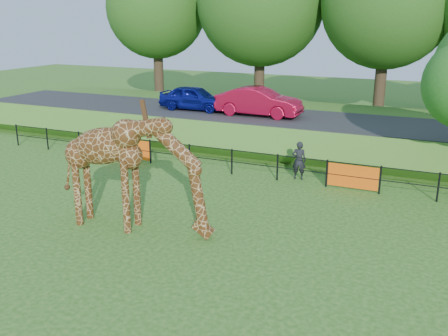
# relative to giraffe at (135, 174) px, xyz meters

# --- Properties ---
(ground) EXTENTS (90.00, 90.00, 0.00)m
(ground) POSITION_rel_giraffe_xyz_m (2.45, -1.60, -1.81)
(ground) COLOR #255B16
(ground) RESTS_ON ground
(giraffe) EXTENTS (5.12, 1.35, 3.62)m
(giraffe) POSITION_rel_giraffe_xyz_m (0.00, 0.00, 0.00)
(giraffe) COLOR #4E2910
(giraffe) RESTS_ON ground
(perimeter_fence) EXTENTS (28.07, 0.10, 1.10)m
(perimeter_fence) POSITION_rel_giraffe_xyz_m (2.45, 6.40, -1.26)
(perimeter_fence) COLOR black
(perimeter_fence) RESTS_ON ground
(embankment) EXTENTS (40.00, 9.00, 1.30)m
(embankment) POSITION_rel_giraffe_xyz_m (2.45, 13.90, -1.16)
(embankment) COLOR #255B16
(embankment) RESTS_ON ground
(road) EXTENTS (40.00, 5.00, 0.12)m
(road) POSITION_rel_giraffe_xyz_m (2.45, 12.40, -0.45)
(road) COLOR #28282A
(road) RESTS_ON embankment
(car_blue) EXTENTS (3.91, 1.60, 1.33)m
(car_blue) POSITION_rel_giraffe_xyz_m (-4.35, 12.30, 0.28)
(car_blue) COLOR #121994
(car_blue) RESTS_ON road
(car_red) EXTENTS (4.46, 1.61, 1.46)m
(car_red) POSITION_rel_giraffe_xyz_m (-0.50, 12.13, 0.34)
(car_red) COLOR red
(car_red) RESTS_ON road
(visitor) EXTENTS (0.62, 0.45, 1.57)m
(visitor) POSITION_rel_giraffe_xyz_m (3.18, 6.93, -1.02)
(visitor) COLOR black
(visitor) RESTS_ON ground
(bg_tree_line) EXTENTS (37.30, 8.80, 11.82)m
(bg_tree_line) POSITION_rel_giraffe_xyz_m (4.34, 20.40, 5.39)
(bg_tree_line) COLOR #2F2015
(bg_tree_line) RESTS_ON ground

